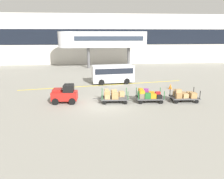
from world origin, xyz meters
name	(u,v)px	position (x,y,z in m)	size (l,w,h in m)	color
ground_plane	(103,105)	(0.00, 0.00, 0.00)	(120.00, 120.00, 0.00)	gray
apron_lead_line	(106,85)	(0.72, 7.02, 0.00)	(18.85, 0.20, 0.01)	yellow
terminal_building	(96,39)	(0.00, 25.98, 4.68)	(58.60, 2.51, 9.35)	beige
jet_bridge	(99,40)	(0.38, 19.99, 4.71)	(14.60, 3.00, 6.06)	silver
baggage_tug	(65,94)	(-3.14, 0.83, 0.75)	(2.15, 1.32, 1.58)	red
baggage_cart_lead	(113,96)	(0.93, 0.65, 0.55)	(3.03, 1.52, 1.10)	#4C4C4F
baggage_cart_middle	(148,95)	(3.92, 0.48, 0.55)	(3.03, 1.52, 1.11)	#4C4C4F
baggage_cart_tail	(184,95)	(6.96, 0.27, 0.54)	(3.03, 1.52, 1.16)	#4C4C4F
shuttle_van	(113,73)	(1.57, 8.03, 1.23)	(4.98, 2.42, 2.10)	silver
safety_cone_near	(170,86)	(7.39, 4.65, 0.28)	(0.36, 0.36, 0.55)	orange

